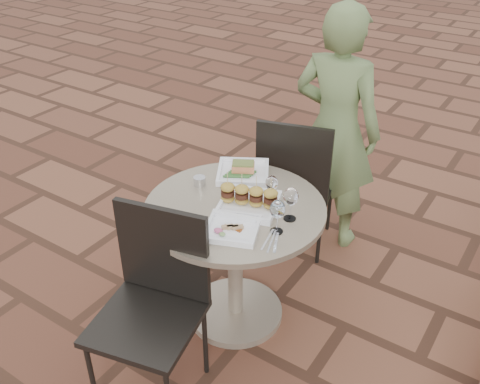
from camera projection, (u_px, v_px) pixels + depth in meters
The scene contains 13 objects.
ground at pixel (221, 271), 3.32m from camera, with size 60.00×60.00×0.00m, color brown.
cafe_table at pixel (235, 246), 2.76m from camera, with size 0.90×0.90×0.73m.
chair_far at pixel (296, 176), 3.24m from camera, with size 0.54×0.54×0.93m.
chair_near at pixel (155, 292), 2.37m from camera, with size 0.53×0.53×0.93m.
diner at pixel (336, 130), 3.26m from camera, with size 0.56×0.37×1.55m, color #586C3B.
plate_salmon at pixel (243, 171), 2.87m from camera, with size 0.37×0.37×0.07m.
plate_sliders at pixel (249, 199), 2.60m from camera, with size 0.35×0.35×0.18m.
plate_tuna at pixel (232, 228), 2.44m from camera, with size 0.31×0.31×0.03m.
wine_glass_right at pixel (277, 210), 2.38m from camera, with size 0.07×0.07×0.17m.
wine_glass_mid at pixel (272, 184), 2.60m from camera, with size 0.06×0.06×0.15m.
wine_glass_far at pixel (291, 197), 2.47m from camera, with size 0.07×0.07×0.17m.
steel_ramekin at pixel (200, 181), 2.78m from camera, with size 0.06×0.06×0.05m, color silver.
cutlery_set at pixel (272, 241), 2.38m from camera, with size 0.08×0.18×0.00m, color silver, non-canonical shape.
Camera 1 is at (1.52, -2.07, 2.17)m, focal length 40.00 mm.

